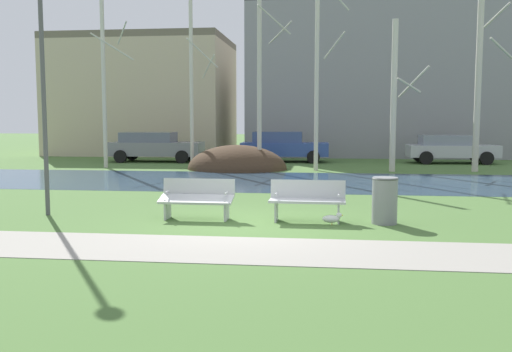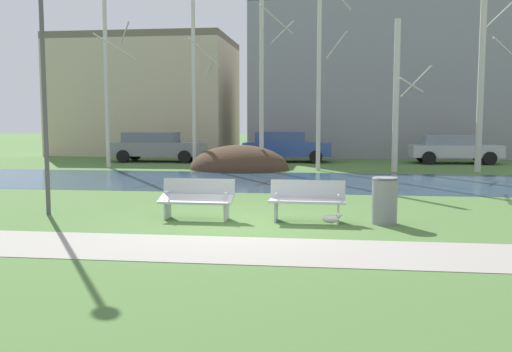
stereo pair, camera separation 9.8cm
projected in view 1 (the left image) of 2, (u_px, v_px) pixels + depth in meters
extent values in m
plane|color=#476B33|center=(283.00, 177.00, 21.35)|extent=(120.00, 120.00, 0.00)
cube|color=gray|center=(230.00, 249.00, 9.38)|extent=(60.00, 1.95, 0.01)
cube|color=#2D475B|center=(280.00, 181.00, 19.71)|extent=(80.00, 6.50, 0.01)
ellipsoid|color=#423021|center=(237.00, 169.00, 24.45)|extent=(4.32, 3.57, 2.12)
cube|color=#B2B5B7|center=(196.00, 199.00, 12.11)|extent=(1.61, 0.50, 0.17)
cube|color=#B2B5B7|center=(199.00, 188.00, 12.37)|extent=(1.60, 0.11, 0.40)
cube|color=#B2B5B7|center=(167.00, 208.00, 12.28)|extent=(0.05, 0.43, 0.45)
cube|color=#B2B5B7|center=(227.00, 210.00, 12.10)|extent=(0.05, 0.43, 0.45)
cylinder|color=#B2B5B7|center=(167.00, 192.00, 12.21)|extent=(0.05, 0.28, 0.04)
cylinder|color=#B2B5B7|center=(226.00, 193.00, 12.03)|extent=(0.05, 0.28, 0.04)
cube|color=#B2B5B7|center=(307.00, 201.00, 11.83)|extent=(1.61, 0.50, 0.05)
cube|color=#B2B5B7|center=(308.00, 189.00, 12.08)|extent=(1.60, 0.11, 0.40)
cube|color=#B2B5B7|center=(276.00, 211.00, 12.00)|extent=(0.05, 0.43, 0.45)
cube|color=#B2B5B7|center=(338.00, 212.00, 11.82)|extent=(0.05, 0.43, 0.45)
cylinder|color=#B2B5B7|center=(276.00, 194.00, 11.92)|extent=(0.05, 0.28, 0.04)
cylinder|color=#B2B5B7|center=(339.00, 195.00, 11.74)|extent=(0.05, 0.28, 0.04)
cylinder|color=gray|center=(385.00, 201.00, 11.68)|extent=(0.52, 0.52, 0.97)
torus|color=#494A4C|center=(385.00, 179.00, 11.63)|extent=(0.55, 0.55, 0.04)
ellipsoid|color=white|center=(331.00, 219.00, 11.59)|extent=(0.36, 0.16, 0.16)
sphere|color=white|center=(339.00, 215.00, 11.56)|extent=(0.11, 0.11, 0.11)
cone|color=gold|center=(342.00, 215.00, 11.56)|extent=(0.06, 0.04, 0.04)
cylinder|color=gold|center=(332.00, 223.00, 11.56)|extent=(0.01, 0.01, 0.10)
cylinder|color=gold|center=(332.00, 222.00, 11.63)|extent=(0.01, 0.01, 0.10)
cylinder|color=#4C4C51|center=(43.00, 86.00, 12.50)|extent=(0.10, 0.10, 5.80)
cylinder|color=beige|center=(104.00, 83.00, 24.98)|extent=(0.18, 0.18, 7.52)
cylinder|color=beige|center=(122.00, 33.00, 25.15)|extent=(0.94, 1.34, 0.84)
cylinder|color=beige|center=(113.00, 47.00, 23.98)|extent=(1.44, 1.40, 1.04)
cylinder|color=beige|center=(191.00, 83.00, 25.22)|extent=(0.17, 0.17, 7.55)
cylinder|color=beige|center=(208.00, 67.00, 25.52)|extent=(0.83, 1.18, 0.99)
cylinder|color=beige|center=(202.00, 53.00, 24.33)|extent=(1.17, 1.14, 1.18)
cylinder|color=#BCB7A8|center=(259.00, 57.00, 23.44)|extent=(0.19, 0.19, 9.46)
cylinder|color=#BCB7A8|center=(280.00, 33.00, 23.78)|extent=(1.11, 1.59, 0.74)
cylinder|color=#BCB7A8|center=(274.00, 20.00, 22.52)|extent=(1.29, 1.25, 1.04)
cylinder|color=beige|center=(317.00, 63.00, 23.45)|extent=(0.18, 0.18, 8.98)
cylinder|color=beige|center=(334.00, 46.00, 23.77)|extent=(0.89, 1.26, 1.00)
cylinder|color=beige|center=(394.00, 96.00, 23.10)|extent=(0.24, 0.24, 6.21)
cylinder|color=beige|center=(413.00, 82.00, 23.52)|extent=(1.08, 1.52, 1.24)
cylinder|color=beige|center=(409.00, 85.00, 22.46)|extent=(1.11, 1.08, 0.58)
cylinder|color=#BCB7A8|center=(479.00, 66.00, 22.95)|extent=(0.26, 0.26, 8.69)
cylinder|color=#BCB7A8|center=(495.00, 17.00, 23.13)|extent=(0.90, 1.25, 0.98)
cylinder|color=#BCB7A8|center=(503.00, 50.00, 22.08)|extent=(1.46, 1.42, 0.86)
cube|color=slate|center=(156.00, 149.00, 28.73)|extent=(4.77, 1.96, 0.69)
cube|color=slate|center=(149.00, 137.00, 28.70)|extent=(2.69, 1.69, 0.50)
cylinder|color=black|center=(190.00, 155.00, 29.53)|extent=(0.65, 0.24, 0.64)
cylinder|color=black|center=(182.00, 157.00, 27.70)|extent=(0.65, 0.24, 0.64)
cylinder|color=black|center=(132.00, 154.00, 29.83)|extent=(0.65, 0.24, 0.64)
cylinder|color=black|center=(120.00, 156.00, 28.00)|extent=(0.65, 0.24, 0.64)
cube|color=#2D4793|center=(285.00, 149.00, 28.63)|extent=(4.43, 1.93, 0.66)
cube|color=#32457F|center=(278.00, 137.00, 28.60)|extent=(2.50, 1.67, 0.55)
cylinder|color=black|center=(313.00, 155.00, 29.43)|extent=(0.65, 0.24, 0.64)
cylinder|color=black|center=(313.00, 157.00, 27.62)|extent=(0.65, 0.24, 0.64)
cylinder|color=black|center=(258.00, 154.00, 29.71)|extent=(0.65, 0.24, 0.64)
cylinder|color=black|center=(255.00, 157.00, 27.90)|extent=(0.65, 0.24, 0.64)
cube|color=#B2B5BC|center=(452.00, 151.00, 27.66)|extent=(4.29, 1.81, 0.58)
cube|color=gray|center=(445.00, 140.00, 27.64)|extent=(2.42, 1.56, 0.48)
cylinder|color=black|center=(476.00, 156.00, 28.40)|extent=(0.65, 0.24, 0.64)
cylinder|color=black|center=(487.00, 158.00, 26.71)|extent=(0.65, 0.24, 0.64)
cylinder|color=black|center=(419.00, 156.00, 28.67)|extent=(0.65, 0.24, 0.64)
cylinder|color=black|center=(426.00, 158.00, 26.98)|extent=(0.65, 0.24, 0.64)
cube|color=#BCAD8E|center=(145.00, 100.00, 35.70)|extent=(10.52, 7.57, 6.80)
cube|color=#675F4E|center=(144.00, 42.00, 35.34)|extent=(10.52, 7.57, 0.40)
cube|color=gray|center=(375.00, 85.00, 35.33)|extent=(15.13, 9.93, 8.65)
cube|color=#48484B|center=(376.00, 11.00, 34.87)|extent=(15.13, 9.93, 0.40)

